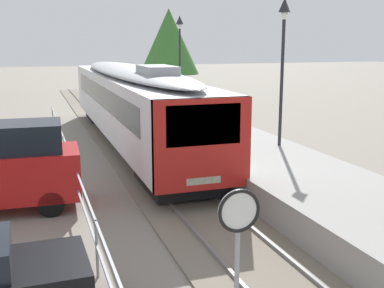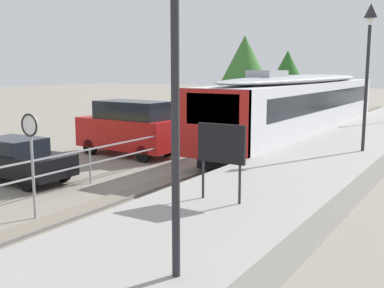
{
  "view_description": "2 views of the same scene",
  "coord_description": "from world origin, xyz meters",
  "px_view_note": "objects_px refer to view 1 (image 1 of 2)",
  "views": [
    {
      "loc": [
        -4.36,
        2.86,
        4.71
      ],
      "look_at": [
        0.0,
        15.74,
        1.8
      ],
      "focal_mm": 44.7,
      "sensor_mm": 36.0,
      "label": 1
    },
    {
      "loc": [
        8.01,
        0.5,
        3.93
      ],
      "look_at": [
        0.4,
        12.74,
        1.6
      ],
      "focal_mm": 43.46,
      "sensor_mm": 36.0,
      "label": 2
    }
  ],
  "objects_px": {
    "platform_lamp_mid_platform": "(283,44)",
    "platform_lamp_far_end": "(180,44)",
    "commuter_train": "(131,99)",
    "speed_limit_sign": "(238,237)"
  },
  "relations": [
    {
      "from": "platform_lamp_mid_platform",
      "to": "platform_lamp_far_end",
      "type": "height_order",
      "value": "same"
    },
    {
      "from": "platform_lamp_far_end",
      "to": "platform_lamp_mid_platform",
      "type": "bearing_deg",
      "value": -90.0
    },
    {
      "from": "commuter_train",
      "to": "speed_limit_sign",
      "type": "distance_m",
      "value": 16.13
    },
    {
      "from": "platform_lamp_mid_platform",
      "to": "platform_lamp_far_end",
      "type": "distance_m",
      "value": 12.57
    },
    {
      "from": "platform_lamp_mid_platform",
      "to": "commuter_train",
      "type": "bearing_deg",
      "value": 126.37
    },
    {
      "from": "commuter_train",
      "to": "speed_limit_sign",
      "type": "relative_size",
      "value": 6.98
    },
    {
      "from": "commuter_train",
      "to": "platform_lamp_far_end",
      "type": "distance_m",
      "value": 8.31
    },
    {
      "from": "commuter_train",
      "to": "speed_limit_sign",
      "type": "bearing_deg",
      "value": -96.5
    },
    {
      "from": "platform_lamp_mid_platform",
      "to": "platform_lamp_far_end",
      "type": "xyz_separation_m",
      "value": [
        0.0,
        12.57,
        0.0
      ]
    },
    {
      "from": "platform_lamp_far_end",
      "to": "speed_limit_sign",
      "type": "height_order",
      "value": "platform_lamp_far_end"
    }
  ]
}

